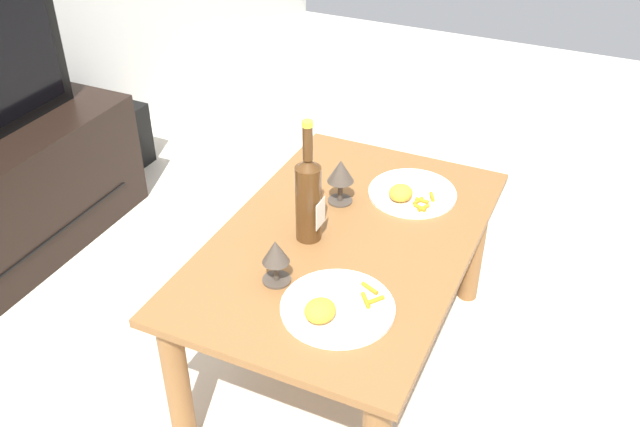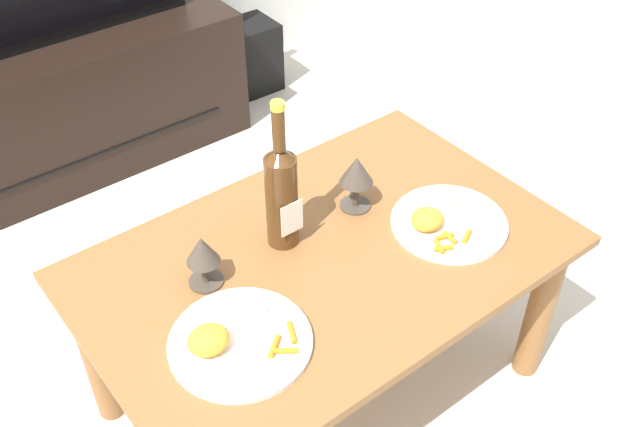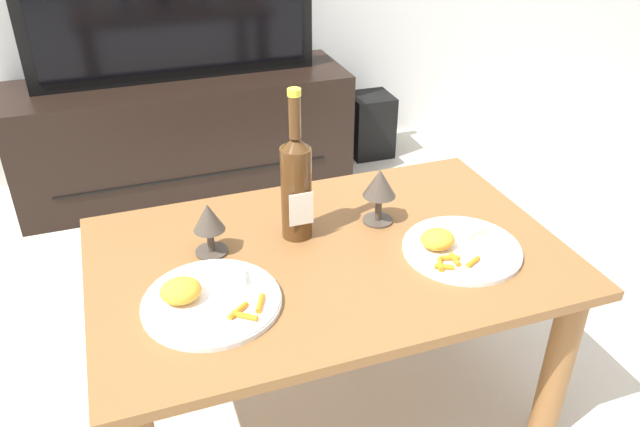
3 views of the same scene
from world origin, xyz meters
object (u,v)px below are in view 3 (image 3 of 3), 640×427
object	(u,v)px
dining_table	(328,284)
dinner_plate_left	(208,299)
goblet_left	(209,221)
dinner_plate_right	(459,247)
goblet_right	(380,186)
tv_screen	(171,11)
floor_speaker	(370,125)
tv_stand	(186,135)
wine_bottle	(296,183)

from	to	relation	value
dining_table	dinner_plate_left	bearing A→B (deg)	-161.99
goblet_left	dinner_plate_right	distance (m)	0.59
goblet_right	tv_screen	bearing A→B (deg)	103.28
tv_screen	goblet_right	bearing A→B (deg)	-76.72
dinner_plate_right	dining_table	bearing A→B (deg)	161.11
tv_screen	floor_speaker	world-z (taller)	tv_screen
dining_table	tv_stand	bearing A→B (deg)	95.80
goblet_left	dinner_plate_left	xyz separation A→B (m)	(-0.04, -0.19, -0.07)
dining_table	goblet_left	distance (m)	0.33
floor_speaker	wine_bottle	size ratio (longest dim) A/B	0.80
goblet_left	dinner_plate_left	world-z (taller)	goblet_left
dining_table	wine_bottle	world-z (taller)	wine_bottle
dining_table	goblet_left	bearing A→B (deg)	160.87
floor_speaker	dinner_plate_left	xyz separation A→B (m)	(-1.06, -1.56, 0.37)
floor_speaker	dining_table	bearing A→B (deg)	-116.16
floor_speaker	dinner_plate_right	xyz separation A→B (m)	(-0.46, -1.56, 0.36)
goblet_right	dining_table	bearing A→B (deg)	-151.55
goblet_right	dinner_plate_left	world-z (taller)	goblet_right
floor_speaker	goblet_right	xyz separation A→B (m)	(-0.58, -1.37, 0.45)
goblet_left	floor_speaker	bearing A→B (deg)	53.46
dining_table	tv_stand	world-z (taller)	dining_table
goblet_left	goblet_right	xyz separation A→B (m)	(0.43, 0.00, 0.02)
wine_bottle	tv_stand	bearing A→B (deg)	94.19
dinner_plate_left	goblet_right	bearing A→B (deg)	21.89
wine_bottle	dinner_plate_right	world-z (taller)	wine_bottle
wine_bottle	dinner_plate_right	distance (m)	0.41
goblet_left	goblet_right	size ratio (longest dim) A/B	0.89
goblet_left	dinner_plate_left	bearing A→B (deg)	-102.91
goblet_left	wine_bottle	bearing A→B (deg)	1.88
floor_speaker	dinner_plate_right	world-z (taller)	dinner_plate_right
tv_screen	goblet_left	distance (m)	1.33
tv_screen	floor_speaker	size ratio (longest dim) A/B	3.82
tv_stand	tv_screen	xyz separation A→B (m)	(0.00, -0.00, 0.52)
dining_table	tv_stand	xyz separation A→B (m)	(-0.14, 1.41, -0.16)
tv_stand	goblet_left	size ratio (longest dim) A/B	10.70
tv_screen	dinner_plate_left	xyz separation A→B (m)	(-0.16, -1.50, -0.26)
wine_bottle	goblet_right	size ratio (longest dim) A/B	2.55
floor_speaker	dinner_plate_right	distance (m)	1.66
floor_speaker	goblet_right	distance (m)	1.55
wine_bottle	goblet_left	world-z (taller)	wine_bottle
tv_screen	goblet_right	xyz separation A→B (m)	(0.31, -1.31, -0.17)
tv_screen	goblet_right	size ratio (longest dim) A/B	7.80
dinner_plate_right	tv_screen	bearing A→B (deg)	106.09
floor_speaker	goblet_left	world-z (taller)	goblet_left
dinner_plate_left	tv_stand	bearing A→B (deg)	83.86
dining_table	floor_speaker	xyz separation A→B (m)	(0.75, 1.46, -0.26)
dining_table	dinner_plate_right	bearing A→B (deg)	-18.89
dining_table	floor_speaker	size ratio (longest dim) A/B	3.68
tv_screen	floor_speaker	distance (m)	1.09
tv_screen	dinner_plate_right	size ratio (longest dim) A/B	4.09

